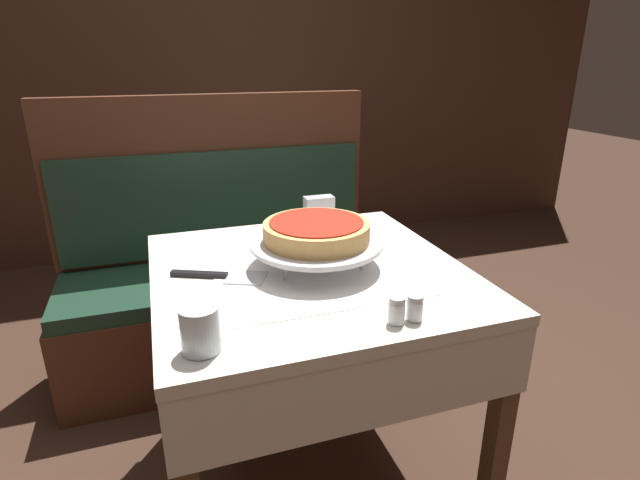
# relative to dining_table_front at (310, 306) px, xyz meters

# --- Properties ---
(ground_plane) EXTENTS (14.00, 14.00, 0.00)m
(ground_plane) POSITION_rel_dining_table_front_xyz_m (0.00, 0.00, -0.62)
(ground_plane) COLOR #382319
(dining_table_front) EXTENTS (0.83, 0.83, 0.74)m
(dining_table_front) POSITION_rel_dining_table_front_xyz_m (0.00, 0.00, 0.00)
(dining_table_front) COLOR beige
(dining_table_front) RESTS_ON ground_plane
(dining_table_rear) EXTENTS (0.68, 0.68, 0.75)m
(dining_table_rear) POSITION_rel_dining_table_front_xyz_m (0.22, 1.71, 0.02)
(dining_table_rear) COLOR beige
(dining_table_rear) RESTS_ON ground_plane
(booth_bench) EXTENTS (1.35, 0.50, 1.14)m
(booth_bench) POSITION_rel_dining_table_front_xyz_m (-0.13, 0.79, -0.30)
(booth_bench) COLOR #4C2819
(booth_bench) RESTS_ON ground_plane
(back_wall_panel) EXTENTS (6.00, 0.04, 2.40)m
(back_wall_panel) POSITION_rel_dining_table_front_xyz_m (0.00, 2.22, 0.58)
(back_wall_panel) COLOR #3D2319
(back_wall_panel) RESTS_ON ground_plane
(pizza_pan_stand) EXTENTS (0.36, 0.36, 0.07)m
(pizza_pan_stand) POSITION_rel_dining_table_front_xyz_m (0.02, 0.01, 0.18)
(pizza_pan_stand) COLOR #ADADB2
(pizza_pan_stand) RESTS_ON dining_table_front
(deep_dish_pizza) EXTENTS (0.29, 0.29, 0.06)m
(deep_dish_pizza) POSITION_rel_dining_table_front_xyz_m (0.02, 0.01, 0.22)
(deep_dish_pizza) COLOR tan
(deep_dish_pizza) RESTS_ON pizza_pan_stand
(pizza_server) EXTENTS (0.25, 0.15, 0.01)m
(pizza_server) POSITION_rel_dining_table_front_xyz_m (-0.24, 0.01, 0.12)
(pizza_server) COLOR #BCBCC1
(pizza_server) RESTS_ON dining_table_front
(water_glass_near) EXTENTS (0.08, 0.08, 0.09)m
(water_glass_near) POSITION_rel_dining_table_front_xyz_m (-0.32, -0.32, 0.17)
(water_glass_near) COLOR silver
(water_glass_near) RESTS_ON dining_table_front
(salt_shaker) EXTENTS (0.04, 0.04, 0.06)m
(salt_shaker) POSITION_rel_dining_table_front_xyz_m (0.09, -0.34, 0.15)
(salt_shaker) COLOR silver
(salt_shaker) RESTS_ON dining_table_front
(pepper_shaker) EXTENTS (0.04, 0.04, 0.06)m
(pepper_shaker) POSITION_rel_dining_table_front_xyz_m (0.13, -0.34, 0.15)
(pepper_shaker) COLOR silver
(pepper_shaker) RESTS_ON dining_table_front
(napkin_holder) EXTENTS (0.10, 0.05, 0.09)m
(napkin_holder) POSITION_rel_dining_table_front_xyz_m (0.15, 0.37, 0.16)
(napkin_holder) COLOR #B2B2B7
(napkin_holder) RESTS_ON dining_table_front
(condiment_caddy) EXTENTS (0.13, 0.13, 0.17)m
(condiment_caddy) POSITION_rel_dining_table_front_xyz_m (0.16, 1.79, 0.17)
(condiment_caddy) COLOR black
(condiment_caddy) RESTS_ON dining_table_rear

